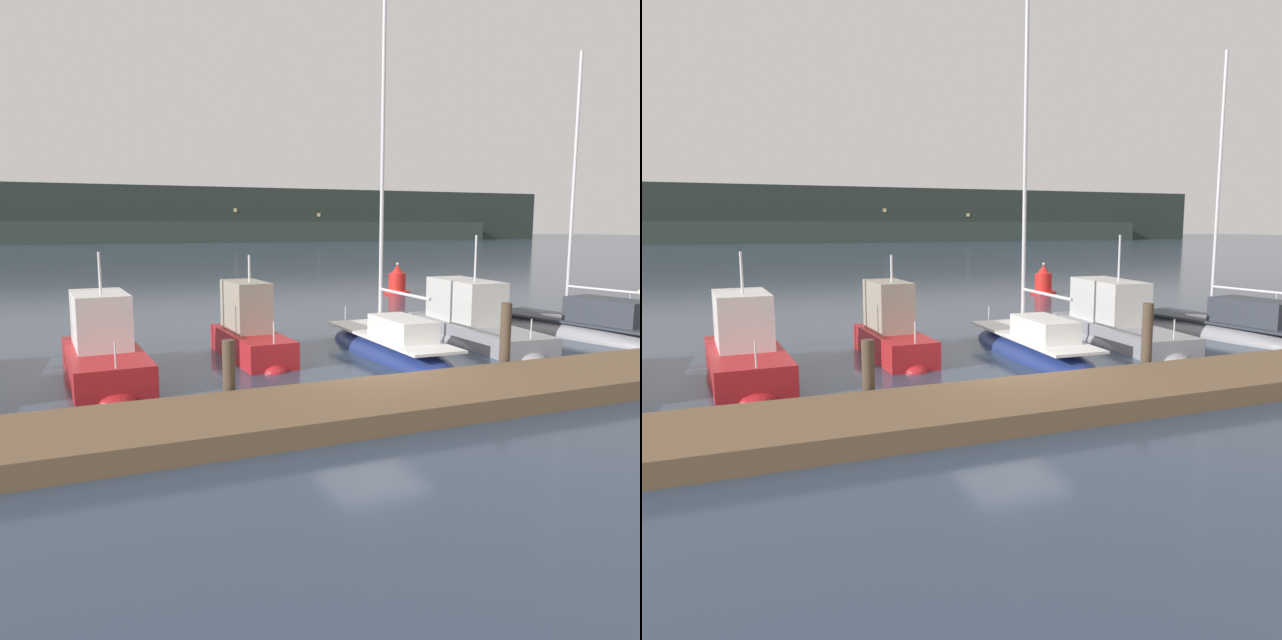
% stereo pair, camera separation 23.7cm
% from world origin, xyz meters
% --- Properties ---
extents(ground_plane, '(400.00, 400.00, 0.00)m').
position_xyz_m(ground_plane, '(0.00, 0.00, 0.00)').
color(ground_plane, '#2D3D51').
extents(dock, '(45.65, 2.80, 0.45)m').
position_xyz_m(dock, '(0.00, -2.08, 0.23)').
color(dock, brown).
rests_on(dock, ground).
extents(mooring_pile_2, '(0.28, 0.28, 1.51)m').
position_xyz_m(mooring_pile_2, '(-3.72, -0.43, 0.76)').
color(mooring_pile_2, '#4C3D2D').
rests_on(mooring_pile_2, ground).
extents(mooring_pile_3, '(0.28, 0.28, 1.96)m').
position_xyz_m(mooring_pile_3, '(3.72, -0.43, 0.98)').
color(mooring_pile_3, '#4C3D2D').
rests_on(mooring_pile_3, ground).
extents(motorboat_berth_4, '(2.22, 5.62, 3.78)m').
position_xyz_m(motorboat_berth_4, '(-6.06, 3.47, 0.44)').
color(motorboat_berth_4, red).
rests_on(motorboat_berth_4, ground).
extents(motorboat_berth_5, '(1.69, 4.65, 3.57)m').
position_xyz_m(motorboat_berth_5, '(-1.82, 4.43, 0.47)').
color(motorboat_berth_5, red).
rests_on(motorboat_berth_5, ground).
extents(sailboat_berth_6, '(2.16, 7.40, 11.22)m').
position_xyz_m(sailboat_berth_6, '(2.31, 3.27, 0.16)').
color(sailboat_berth_6, navy).
rests_on(sailboat_berth_6, ground).
extents(motorboat_berth_7, '(2.71, 7.43, 4.21)m').
position_xyz_m(motorboat_berth_7, '(6.07, 4.14, 0.36)').
color(motorboat_berth_7, gray).
rests_on(motorboat_berth_7, ground).
extents(sailboat_berth_8, '(3.55, 8.71, 10.62)m').
position_xyz_m(sailboat_berth_8, '(10.36, 3.38, 0.15)').
color(sailboat_berth_8, gray).
rests_on(sailboat_berth_8, ground).
extents(channel_buoy, '(1.49, 1.49, 1.80)m').
position_xyz_m(channel_buoy, '(11.14, 18.32, 0.65)').
color(channel_buoy, red).
rests_on(channel_buoy, ground).
extents(hillside_backdrop, '(240.00, 23.00, 12.67)m').
position_xyz_m(hillside_backdrop, '(3.04, 137.60, 5.85)').
color(hillside_backdrop, '#28332D').
rests_on(hillside_backdrop, ground).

